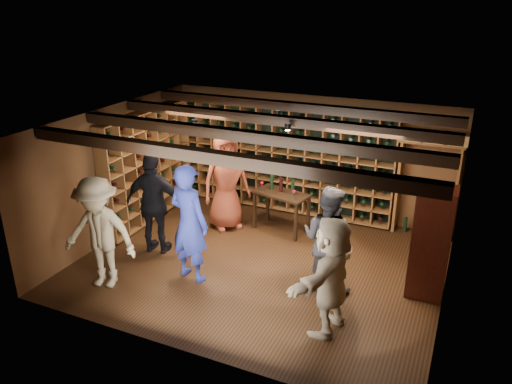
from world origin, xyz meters
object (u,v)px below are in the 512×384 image
at_px(man_grey_suit, 328,239).
at_px(guest_red_floral, 226,181).
at_px(guest_woman_black, 155,204).
at_px(guest_khaki, 99,233).
at_px(guest_beige, 331,276).
at_px(display_cabinet, 430,245).
at_px(man_blue_shirt, 189,223).
at_px(tasting_table, 281,197).

distance_m(man_grey_suit, guest_red_floral, 2.81).
bearing_deg(guest_red_floral, guest_woman_black, -164.15).
height_order(guest_woman_black, guest_khaki, guest_woman_black).
xyz_separation_m(man_grey_suit, guest_red_floral, (-2.46, 1.35, 0.10)).
bearing_deg(guest_beige, display_cabinet, 153.18).
distance_m(man_grey_suit, guest_woman_black, 3.13).
height_order(man_blue_shirt, guest_woman_black, man_blue_shirt).
relative_size(man_blue_shirt, guest_khaki, 1.07).
bearing_deg(guest_khaki, guest_beige, -5.67).
xyz_separation_m(display_cabinet, man_blue_shirt, (-3.57, -1.07, 0.13)).
bearing_deg(man_grey_suit, guest_woman_black, 11.90).
distance_m(man_grey_suit, guest_khaki, 3.54).
distance_m(guest_woman_black, guest_beige, 3.60).
height_order(man_blue_shirt, guest_khaki, man_blue_shirt).
height_order(guest_red_floral, guest_beige, guest_red_floral).
relative_size(guest_red_floral, guest_khaki, 1.06).
xyz_separation_m(guest_woman_black, guest_beige, (3.47, -0.94, -0.08)).
distance_m(guest_beige, tasting_table, 3.18).
bearing_deg(guest_khaki, tasting_table, 46.93).
bearing_deg(display_cabinet, man_blue_shirt, -163.36).
relative_size(guest_red_floral, tasting_table, 1.68).
bearing_deg(guest_red_floral, guest_khaki, -155.53).
bearing_deg(display_cabinet, guest_beige, -127.29).
relative_size(display_cabinet, man_blue_shirt, 0.89).
xyz_separation_m(man_grey_suit, guest_woman_black, (-3.13, -0.07, 0.07)).
relative_size(man_grey_suit, guest_red_floral, 0.89).
bearing_deg(tasting_table, guest_woman_black, -122.32).
bearing_deg(guest_red_floral, man_grey_suit, -77.64).
bearing_deg(guest_beige, man_grey_suit, -150.79).
bearing_deg(guest_red_floral, man_blue_shirt, -128.56).
bearing_deg(display_cabinet, guest_woman_black, -173.36).
xyz_separation_m(man_blue_shirt, guest_khaki, (-1.17, -0.76, -0.07)).
bearing_deg(guest_woman_black, guest_red_floral, -123.33).
relative_size(man_grey_suit, guest_khaki, 0.94).
relative_size(man_blue_shirt, tasting_table, 1.71).
bearing_deg(tasting_table, guest_beige, -43.58).
height_order(display_cabinet, guest_khaki, guest_khaki).
relative_size(man_grey_suit, guest_woman_black, 0.93).
relative_size(display_cabinet, guest_woman_black, 0.94).
xyz_separation_m(display_cabinet, guest_beige, (-1.12, -1.48, 0.00)).
bearing_deg(guest_beige, guest_woman_black, -94.69).
height_order(man_grey_suit, guest_beige, man_grey_suit).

